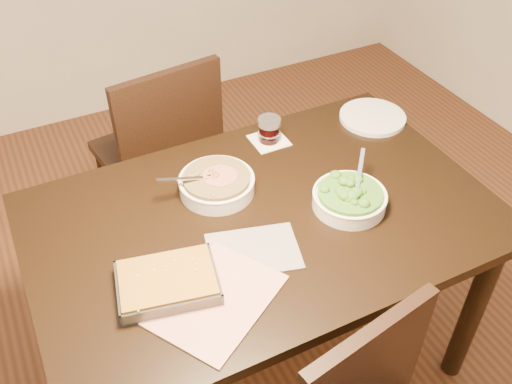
{
  "coord_description": "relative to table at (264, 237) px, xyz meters",
  "views": [
    {
      "loc": [
        -0.58,
        -1.12,
        1.93
      ],
      "look_at": [
        0.0,
        0.05,
        0.8
      ],
      "focal_mm": 40.0,
      "sensor_mm": 36.0,
      "label": 1
    }
  ],
  "objects": [
    {
      "name": "baking_dish",
      "position": [
        -0.36,
        -0.14,
        0.12
      ],
      "size": [
        0.3,
        0.24,
        0.05
      ],
      "rotation": [
        0.0,
        0.0,
        -0.2
      ],
      "color": "silver",
      "rests_on": "table"
    },
    {
      "name": "ground",
      "position": [
        0.0,
        0.0,
        -0.65
      ],
      "size": [
        4.0,
        4.0,
        0.0
      ],
      "primitive_type": "plane",
      "color": "#482714",
      "rests_on": "ground"
    },
    {
      "name": "dinner_plate",
      "position": [
        0.6,
        0.28,
        0.1
      ],
      "size": [
        0.24,
        0.24,
        0.02
      ],
      "primitive_type": "cylinder",
      "color": "white",
      "rests_on": "table"
    },
    {
      "name": "coaster",
      "position": [
        0.19,
        0.33,
        0.1
      ],
      "size": [
        0.12,
        0.12,
        0.0
      ],
      "primitive_type": "cube",
      "color": "white",
      "rests_on": "table"
    },
    {
      "name": "wine_tumbler",
      "position": [
        0.19,
        0.33,
        0.14
      ],
      "size": [
        0.08,
        0.08,
        0.09
      ],
      "color": "black",
      "rests_on": "coaster"
    },
    {
      "name": "magazine_b",
      "position": [
        -0.1,
        -0.12,
        0.1
      ],
      "size": [
        0.3,
        0.24,
        0.0
      ],
      "primitive_type": "cube",
      "rotation": [
        0.0,
        0.0,
        -0.26
      ],
      "color": "#292931",
      "rests_on": "table"
    },
    {
      "name": "magazine_a",
      "position": [
        -0.26,
        -0.24,
        0.1
      ],
      "size": [
        0.41,
        0.38,
        0.01
      ],
      "primitive_type": "cube",
      "rotation": [
        0.0,
        0.0,
        0.56
      ],
      "color": "#A3362E",
      "rests_on": "table"
    },
    {
      "name": "stew_bowl",
      "position": [
        -0.08,
        0.16,
        0.13
      ],
      "size": [
        0.27,
        0.24,
        0.09
      ],
      "color": "white",
      "rests_on": "table"
    },
    {
      "name": "broccoli_bowl",
      "position": [
        0.25,
        -0.08,
        0.13
      ],
      "size": [
        0.23,
        0.23,
        0.09
      ],
      "color": "white",
      "rests_on": "table"
    },
    {
      "name": "chair_far",
      "position": [
        -0.08,
        0.76,
        -0.13
      ],
      "size": [
        0.49,
        0.49,
        0.93
      ],
      "rotation": [
        0.0,
        0.0,
        3.28
      ],
      "color": "black",
      "rests_on": "ground"
    },
    {
      "name": "table",
      "position": [
        0.0,
        0.0,
        0.0
      ],
      "size": [
        1.4,
        0.9,
        0.75
      ],
      "color": "black",
      "rests_on": "ground"
    }
  ]
}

